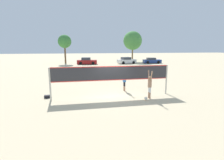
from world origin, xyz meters
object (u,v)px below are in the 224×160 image
Objects in this scene: volleyball at (146,98)px; parked_car_near at (87,61)px; volleyball_net at (112,75)px; parked_car_mid at (127,61)px; player_blocker at (124,79)px; gear_bag at (47,97)px; player_spiker at (150,84)px; tree_right_cluster at (65,42)px; tree_left_cluster at (133,41)px; parked_car_far at (152,61)px.

volleyball is 0.05× the size of parked_car_near.
parked_car_mid is (8.80, 26.37, -0.98)m from volleyball_net.
player_blocker is 3.15m from volleyball.
player_blocker is at bearing 47.55° from volleyball_net.
parked_car_mid is at bearing 71.55° from volleyball_net.
parked_car_near is (-1.71, 25.01, -0.34)m from player_blocker.
player_spiker is at bearing -12.08° from gear_bag.
gear_bag is (-7.01, 1.94, -0.02)m from volleyball.
parked_car_mid is 0.68× the size of tree_right_cluster.
gear_bag is at bearing -89.45° from tree_right_cluster.
player_blocker is at bearing -116.81° from parked_car_mid.
volleyball_net is 1.15× the size of tree_left_cluster.
volleyball is at bearing 15.35° from player_blocker.
player_spiker is 28.09m from parked_car_mid.
volleyball_net is at bearing -81.78° from parked_car_near.
parked_car_mid reaches higher than parked_car_far.
tree_left_cluster reaches higher than parked_car_far.
volleyball_net is 38.23× the size of volleyball.
volleyball_net reaches higher than parked_car_far.
parked_car_far is at bearing -64.26° from tree_left_cluster.
tree_left_cluster is 1.20× the size of tree_right_cluster.
parked_car_near is at bearing 90.67° from volleyball_net.
tree_left_cluster is at bearing 121.81° from parked_car_far.
player_spiker is at bearing 25.28° from player_blocker.
tree_left_cluster is at bearing -15.89° from player_spiker.
gear_bag is 36.11m from tree_left_cluster.
gear_bag is at bearing -128.04° from parked_car_mid.
tree_left_cluster is at bearing 73.62° from volleyball.
parked_car_near is 0.69× the size of tree_right_cluster.
tree_left_cluster reaches higher than parked_car_mid.
parked_car_near is at bearing 6.04° from player_spiker.
parked_car_mid is at bearing -12.85° from tree_right_cluster.
volleyball_net is 30.03m from parked_car_far.
tree_right_cluster reaches higher than player_spiker.
player_blocker is 6.36m from gear_bag.
volleyball is 28.03m from parked_car_near.
volleyball is at bearing -15.49° from gear_bag.
volleyball_net is at bearing -6.64° from gear_bag.
tree_right_cluster is (-17.12, -2.51, -0.44)m from tree_left_cluster.
tree_left_cluster is (3.22, 5.68, 4.77)m from parked_car_mid.
volleyball_net is 23.31× the size of gear_bag.
tree_right_cluster reaches higher than player_blocker.
parked_car_far is at bearing 52.24° from gear_bag.
player_blocker reaches higher than gear_bag.
parked_car_far is 8.24m from tree_left_cluster.
parked_car_mid is at bearing -12.74° from player_spiker.
volleyball_net is 2.85m from player_spiker.
player_blocker is at bearing 8.83° from gear_bag.
volleyball_net is at bearing -110.56° from tree_left_cluster.
tree_left_cluster is (12.33, 5.52, 4.77)m from parked_car_near.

